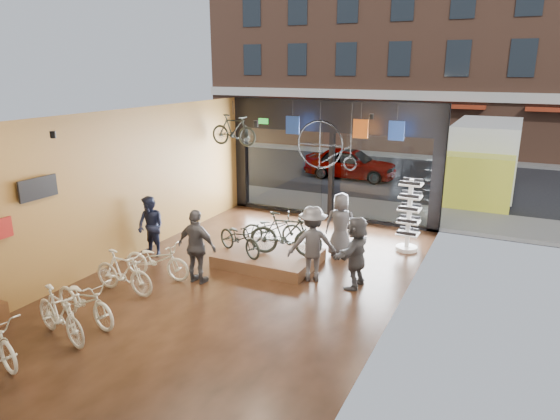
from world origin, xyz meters
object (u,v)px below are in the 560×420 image
Objects in this scene: box_truck at (483,161)px; hung_bike at (234,130)px; display_bike_right at (272,228)px; penny_farthing at (329,147)px; floor_bike_4 at (157,260)px; customer_5 at (356,252)px; display_platform at (269,258)px; customer_1 at (151,227)px; customer_2 at (197,247)px; floor_bike_2 at (85,300)px; customer_4 at (341,225)px; floor_bike_1 at (60,314)px; customer_3 at (312,244)px; floor_bike_3 at (123,272)px; sunglasses_rack at (409,215)px; display_bike_mid at (286,234)px; street_car at (351,163)px; display_bike_left at (240,238)px.

box_truck is 4.42× the size of hung_bike.
display_bike_right is 0.86× the size of penny_farthing.
floor_bike_4 is 1.02× the size of customer_5.
customer_1 is (-3.02, -0.84, 0.65)m from display_platform.
customer_2 is (-0.72, -2.37, 0.16)m from display_bike_right.
box_truck is 2.91× the size of display_platform.
hung_bike is (-4.95, 3.09, 2.10)m from customer_5.
box_truck reaches higher than display_platform.
customer_1 reaches higher than floor_bike_2.
penny_farthing is at bearing 85.55° from display_platform.
box_truck is at bearing -120.38° from customer_4.
floor_bike_1 is 6.98m from customer_4.
customer_3 reaches higher than customer_2.
sunglasses_rack is (5.02, 5.37, 0.50)m from floor_bike_3.
display_bike_right is at bearing 37.40° from customer_1.
customer_5 is at bearing -119.61° from hung_bike.
display_bike_right is 0.91× the size of customer_2.
sunglasses_rack reaches higher than customer_2.
display_bike_mid is (-3.73, -9.51, -0.53)m from box_truck.
display_bike_mid reaches higher than display_platform.
box_truck reaches higher than street_car.
display_bike_right is at bearing -8.44° from floor_bike_2.
customer_4 is (0.95, 1.33, -0.01)m from display_bike_mid.
floor_bike_2 is 1.06× the size of customer_5.
floor_bike_2 is 2.30m from floor_bike_4.
customer_1 reaches higher than display_bike_right.
customer_4 is 1.07× the size of hung_bike.
customer_4 is (4.44, 2.17, 0.04)m from customer_1.
hung_bike is (-1.98, 3.11, 2.21)m from display_bike_left.
customer_2 is (0.35, -12.24, 0.18)m from street_car.
hung_bike is at bearing 170.65° from street_car.
display_bike_right is 0.98× the size of customer_1.
floor_bike_3 is at bearing -110.37° from penny_farthing.
floor_bike_3 is (-0.79, -13.40, -0.20)m from street_car.
floor_bike_4 is at bearing 122.78° from display_bike_right.
customer_1 is at bearing 14.38° from customer_4.
box_truck reaches higher than display_bike_left.
floor_bike_2 is at bearing -175.31° from display_bike_left.
customer_2 reaches higher than display_bike_mid.
display_bike_right is 3.66m from sunglasses_rack.
customer_1 reaches higher than floor_bike_4.
display_bike_right is at bearing 109.13° from display_platform.
box_truck is 4.38× the size of customer_1.
display_platform is at bearing -51.09° from floor_bike_4.
penny_farthing reaches higher than customer_2.
customer_2 is (-1.41, -1.72, 0.02)m from display_bike_mid.
floor_bike_1 is at bearing -37.69° from customer_5.
sunglasses_rack reaches higher than floor_bike_2.
floor_bike_1 reaches higher than floor_bike_2.
customer_4 is (0.07, 1.78, -0.04)m from customer_3.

